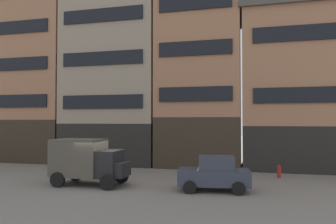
{
  "coord_description": "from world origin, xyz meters",
  "views": [
    {
      "loc": [
        7.78,
        -16.38,
        3.7
      ],
      "look_at": [
        3.36,
        1.89,
        4.21
      ],
      "focal_mm": 33.35,
      "sensor_mm": 36.0,
      "label": 1
    }
  ],
  "objects": [
    {
      "name": "ground_plane",
      "position": [
        0.0,
        0.0,
        0.0
      ],
      "size": [
        120.0,
        120.0,
        0.0
      ],
      "primitive_type": "plane",
      "color": "slate"
    },
    {
      "name": "building_far_left",
      "position": [
        -12.3,
        9.43,
        8.62
      ],
      "size": [
        9.98,
        5.91,
        17.16
      ],
      "color": "#33281E",
      "rests_on": "ground_plane"
    },
    {
      "name": "building_center_left",
      "position": [
        -3.3,
        9.43,
        9.06
      ],
      "size": [
        8.73,
        5.91,
        18.02
      ],
      "color": "black",
      "rests_on": "ground_plane"
    },
    {
      "name": "building_center_right",
      "position": [
        4.27,
        9.43,
        7.46
      ],
      "size": [
        7.1,
        5.91,
        14.82
      ],
      "color": "#33281E",
      "rests_on": "ground_plane"
    },
    {
      "name": "building_far_right",
      "position": [
        12.38,
        9.43,
        6.27
      ],
      "size": [
        9.82,
        5.91,
        12.46
      ],
      "color": "black",
      "rests_on": "ground_plane"
    },
    {
      "name": "delivery_truck_near",
      "position": [
        -0.92,
        -0.02,
        1.42
      ],
      "size": [
        4.37,
        2.16,
        2.62
      ],
      "color": "black",
      "rests_on": "ground_plane"
    },
    {
      "name": "sedan_dark",
      "position": [
        6.28,
        0.18,
        0.91
      ],
      "size": [
        3.85,
        2.18,
        1.83
      ],
      "color": "#333847",
      "rests_on": "ground_plane"
    },
    {
      "name": "fire_hydrant_curbside",
      "position": [
        10.0,
        4.94,
        0.43
      ],
      "size": [
        0.24,
        0.24,
        0.83
      ],
      "color": "maroon",
      "rests_on": "ground_plane"
    }
  ]
}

